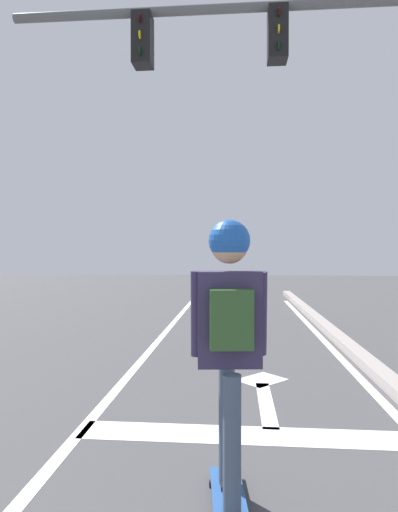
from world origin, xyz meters
The scene contains 7 objects.
lane_line_center centered at (0.01, 6.00, 0.00)m, with size 0.12×20.00×0.01m, color silver.
stop_bar centered at (1.60, 5.65, 0.00)m, with size 3.18×0.40×0.01m, color silver.
lane_arrow_stem centered at (1.75, 6.49, 0.00)m, with size 0.16×1.40×0.01m, color silver.
lane_arrow_head centered at (1.75, 7.34, 0.00)m, with size 0.56×0.44×0.01m, color silver.
skateboard centered at (1.38, 4.51, 0.06)m, with size 0.30×0.84×0.07m.
skater centered at (1.39, 4.50, 1.23)m, with size 0.49×0.65×1.79m.
traffic_signal_mast centered at (2.22, 7.15, 3.60)m, with size 5.10×0.34×5.08m.
Camera 1 is at (1.43, 1.75, 1.68)m, focal length 30.42 mm.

